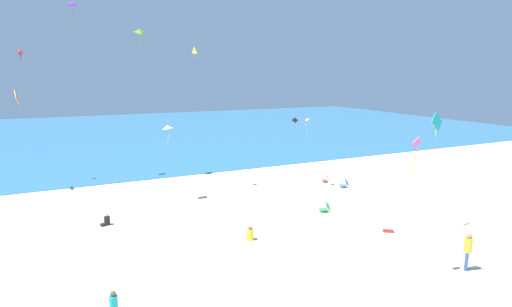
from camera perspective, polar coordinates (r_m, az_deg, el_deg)
name	(u,v)px	position (r m, az deg, el deg)	size (l,w,h in m)	color
ground_plane	(226,209)	(26.60, -4.31, -8.00)	(120.00, 120.00, 0.00)	beige
ocean_water	(135,132)	(64.57, -16.98, 2.95)	(120.00, 60.00, 0.05)	teal
beach_chair_far_right	(325,208)	(26.38, 9.95, -7.69)	(0.74, 0.63, 0.62)	#2D9956
beach_chair_mid_beach	(326,179)	(33.45, 10.08, -3.63)	(0.76, 0.75, 0.61)	#D13D3D
beach_chair_far_left	(345,184)	(32.17, 12.65, -4.30)	(0.79, 0.70, 0.64)	#2370B2
cooler_box	(388,230)	(24.06, 18.44, -10.36)	(0.64, 0.57, 0.25)	red
person_2	(468,249)	(20.78, 28.16, -12.01)	(0.49, 0.49, 1.75)	blue
person_3	(250,234)	(21.84, -0.89, -11.55)	(0.43, 0.67, 0.78)	yellow
person_4	(114,307)	(15.52, -19.77, -20.08)	(0.37, 0.37, 1.45)	green
person_5	(106,221)	(25.41, -20.71, -9.02)	(0.64, 0.50, 0.72)	black
kite_lime	(140,31)	(34.82, -16.31, 16.55)	(0.92, 0.81, 1.33)	#99DB33
kite_purple	(71,4)	(36.36, -25.02, 18.91)	(0.80, 0.77, 1.46)	purple
kite_white	(167,127)	(28.03, -12.68, 3.73)	(0.92, 0.86, 1.57)	white
kite_yellow	(194,50)	(30.39, -8.85, 14.53)	(0.53, 0.58, 0.91)	yellow
kite_red	(20,53)	(36.67, -30.80, 12.32)	(0.38, 0.42, 0.85)	red
kite_pink	(306,120)	(30.88, 7.24, 4.84)	(0.36, 0.44, 1.46)	pink
kite_teal	(437,122)	(24.05, 24.57, 4.14)	(1.08, 0.30, 1.37)	#1EADAD
kite_magenta	(416,145)	(17.75, 22.07, 1.21)	(0.52, 0.20, 1.43)	#DB3DA8
kite_black	(295,120)	(36.60, 5.62, 4.75)	(0.46, 0.43, 0.93)	black
kite_orange	(17,98)	(34.03, -31.19, 6.89)	(0.24, 1.13, 1.56)	orange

